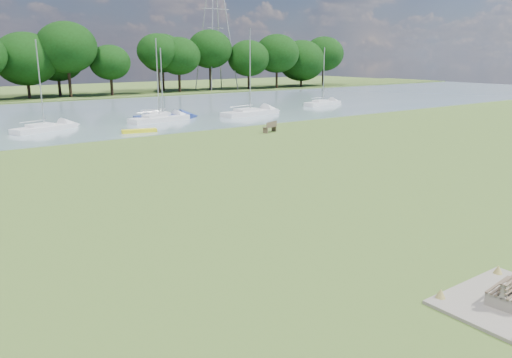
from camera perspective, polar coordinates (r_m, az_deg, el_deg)
ground at (r=26.00m, az=-1.21°, el=-2.25°), size 220.00×220.00×0.00m
river at (r=64.53m, az=-23.12°, el=6.44°), size 220.00×40.00×0.10m
concrete_pad at (r=17.22m, az=27.12°, el=-12.51°), size 4.20×3.20×0.10m
riverbank_bench at (r=48.17m, az=1.65°, el=5.97°), size 1.78×1.03×1.05m
kayak at (r=49.03m, az=-13.19°, el=5.38°), size 3.36×1.41×0.33m
pylon at (r=106.54m, az=-4.70°, el=19.14°), size 6.41×4.49×26.47m
tree_line at (r=89.86m, az=-26.72°, el=12.54°), size 146.32×9.98×12.08m
sailboat_1 at (r=74.67m, az=7.61°, el=8.72°), size 6.49×2.44×8.22m
sailboat_2 at (r=61.68m, az=-0.73°, el=7.78°), size 8.05×3.16×10.24m
sailboat_4 at (r=52.99m, az=-23.10°, el=5.57°), size 6.61×4.17×8.63m
sailboat_5 at (r=58.30m, az=-10.62°, el=7.17°), size 6.62×2.25×7.96m
sailboat_7 at (r=56.80m, az=-11.06°, el=6.96°), size 7.22×3.07×8.95m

